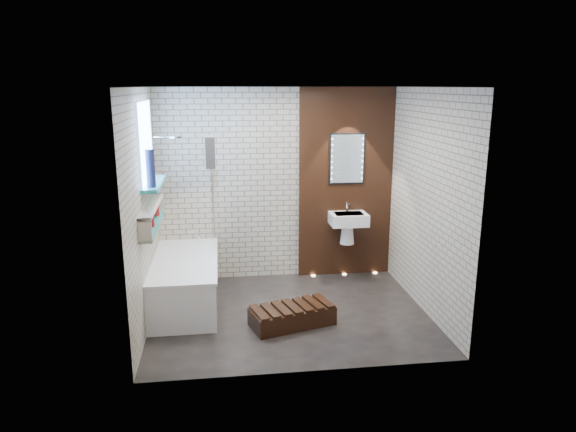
{
  "coord_description": "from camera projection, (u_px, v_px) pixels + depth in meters",
  "views": [
    {
      "loc": [
        -0.77,
        -5.68,
        2.62
      ],
      "look_at": [
        0.0,
        0.15,
        1.15
      ],
      "focal_mm": 32.74,
      "sensor_mm": 36.0,
      "label": 1
    }
  ],
  "objects": [
    {
      "name": "clerestory_window",
      "position": [
        147.0,
        151.0,
        5.87
      ],
      "size": [
        0.18,
        1.0,
        0.94
      ],
      "color": "#7FADE0",
      "rests_on": "room_shell"
    },
    {
      "name": "bathtub",
      "position": [
        185.0,
        281.0,
        6.4
      ],
      "size": [
        0.79,
        1.74,
        0.7
      ],
      "color": "white",
      "rests_on": "ground"
    },
    {
      "name": "ground",
      "position": [
        290.0,
        313.0,
        6.19
      ],
      "size": [
        3.2,
        3.2,
        0.0
      ],
      "primitive_type": "plane",
      "color": "black",
      "rests_on": "ground"
    },
    {
      "name": "niche_bottles",
      "position": [
        152.0,
        218.0,
        5.87
      ],
      "size": [
        0.07,
        0.81,
        0.17
      ],
      "color": "maroon",
      "rests_on": "display_niche"
    },
    {
      "name": "shower_head",
      "position": [
        175.0,
        137.0,
        6.46
      ],
      "size": [
        0.18,
        0.18,
        0.02
      ],
      "primitive_type": "cylinder",
      "color": "silver",
      "rests_on": "room_shell"
    },
    {
      "name": "washbasin",
      "position": [
        348.0,
        223.0,
        7.16
      ],
      "size": [
        0.5,
        0.36,
        0.58
      ],
      "color": "white",
      "rests_on": "walnut_panel"
    },
    {
      "name": "walnut_panel",
      "position": [
        346.0,
        184.0,
        7.22
      ],
      "size": [
        1.3,
        0.06,
        2.6
      ],
      "primitive_type": "cube",
      "color": "black",
      "rests_on": "ground"
    },
    {
      "name": "floor_uplights",
      "position": [
        344.0,
        274.0,
        7.47
      ],
      "size": [
        0.96,
        0.06,
        0.01
      ],
      "color": "#FFD899",
      "rests_on": "ground"
    },
    {
      "name": "led_mirror",
      "position": [
        347.0,
        159.0,
        7.1
      ],
      "size": [
        0.5,
        0.02,
        0.7
      ],
      "color": "black",
      "rests_on": "walnut_panel"
    },
    {
      "name": "walnut_step",
      "position": [
        292.0,
        316.0,
        5.88
      ],
      "size": [
        1.0,
        0.65,
        0.2
      ],
      "primitive_type": "cube",
      "rotation": [
        0.0,
        0.0,
        0.29
      ],
      "color": "black",
      "rests_on": "ground"
    },
    {
      "name": "display_niche",
      "position": [
        152.0,
        216.0,
        5.85
      ],
      "size": [
        0.14,
        1.3,
        0.26
      ],
      "color": "teal",
      "rests_on": "room_shell"
    },
    {
      "name": "room_shell",
      "position": [
        290.0,
        206.0,
        5.88
      ],
      "size": [
        3.24,
        3.2,
        2.6
      ],
      "color": "tan",
      "rests_on": "ground"
    },
    {
      "name": "bath_screen",
      "position": [
        212.0,
        194.0,
        6.63
      ],
      "size": [
        0.01,
        0.78,
        1.4
      ],
      "primitive_type": "cube",
      "color": "white",
      "rests_on": "bathtub"
    },
    {
      "name": "sill_vases",
      "position": [
        150.0,
        168.0,
        5.6
      ],
      "size": [
        0.1,
        0.1,
        0.41
      ],
      "color": "#141A38",
      "rests_on": "clerestory_window"
    },
    {
      "name": "towel",
      "position": [
        210.0,
        152.0,
        6.23
      ],
      "size": [
        0.11,
        0.28,
        0.37
      ],
      "primitive_type": "cube",
      "color": "black",
      "rests_on": "bath_screen"
    }
  ]
}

